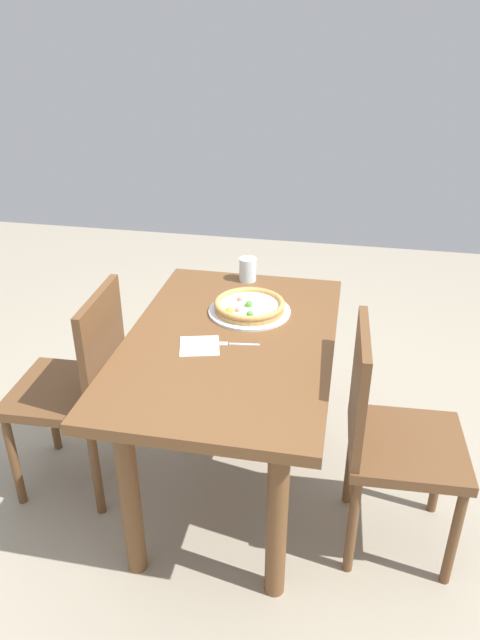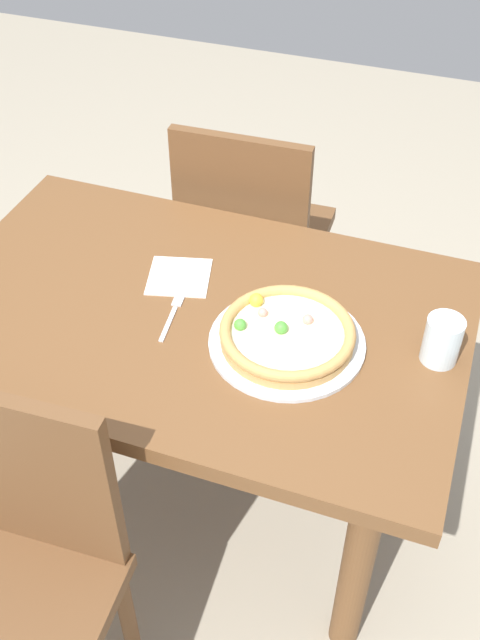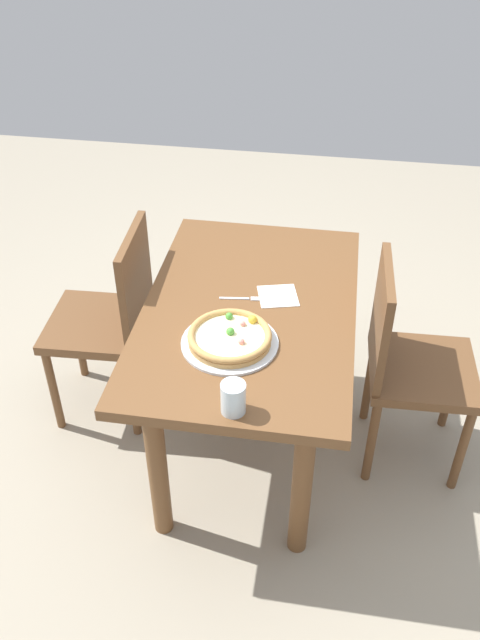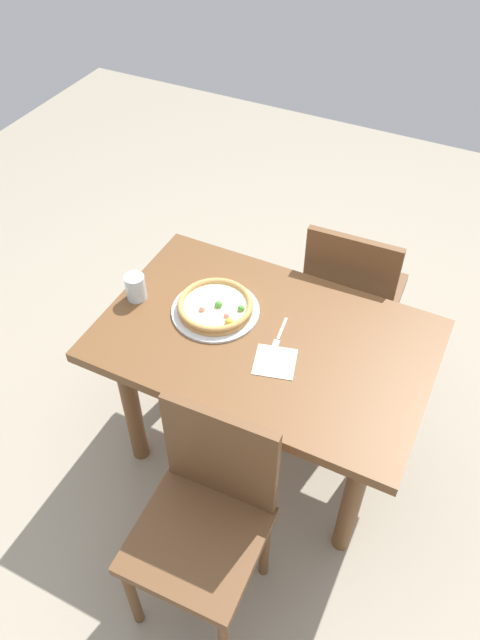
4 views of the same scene
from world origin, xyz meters
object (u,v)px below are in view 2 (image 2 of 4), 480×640
fork (174,311)px  drinking_glass (442,340)px  napkin (179,277)px  plate (287,342)px  chair_near (10,581)px  dining_table (198,348)px  chair_far (252,238)px  pizza (287,333)px

fork → drinking_glass: 0.57m
napkin → drinking_glass: bearing=-6.2°
plate → chair_near: bearing=-123.5°
chair_near → drinking_glass: 0.96m
fork → napkin: (-0.04, 0.11, -0.00)m
dining_table → napkin: bearing=129.8°
plate → fork: (-0.26, 0.01, -0.00)m
chair_far → fork: 0.66m
dining_table → plate: size_ratio=3.61×
plate → napkin: plate is taller
chair_far → fork: chair_far is taller
dining_table → chair_near: size_ratio=1.33×
chair_far → plate: 0.73m
plate → pizza: bearing=154.5°
chair_far → plate: (0.29, -0.63, 0.24)m
chair_near → drinking_glass: (0.67, 0.62, 0.29)m
dining_table → plate: (0.22, -0.03, 0.12)m
chair_far → drinking_glass: bearing=-45.6°
chair_near → fork: size_ratio=5.36×
dining_table → pizza: pizza is taller
plate → chair_far: bearing=114.6°
chair_near → plate: chair_near is taller
chair_far → dining_table: bearing=-85.3°
pizza → fork: 0.26m
chair_near → chair_far: (0.08, 1.19, 0.00)m
chair_far → napkin: (-0.01, -0.50, 0.24)m
drinking_glass → napkin: bearing=173.8°
chair_far → fork: bearing=-89.5°
chair_near → pizza: chair_near is taller
plate → pizza: (-0.00, 0.00, 0.03)m
pizza → napkin: (-0.30, 0.13, -0.03)m
pizza → chair_near: bearing=-123.4°
chair_far → drinking_glass: chair_far is taller
plate → drinking_glass: bearing=11.8°
pizza → drinking_glass: (0.30, 0.06, 0.02)m
chair_far → plate: bearing=-67.3°
dining_table → drinking_glass: 0.55m
dining_table → drinking_glass: size_ratio=11.38×
plate → fork: size_ratio=1.98×
dining_table → chair_near: bearing=-104.3°
chair_near → drinking_glass: size_ratio=8.54×
chair_near → napkin: chair_near is taller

